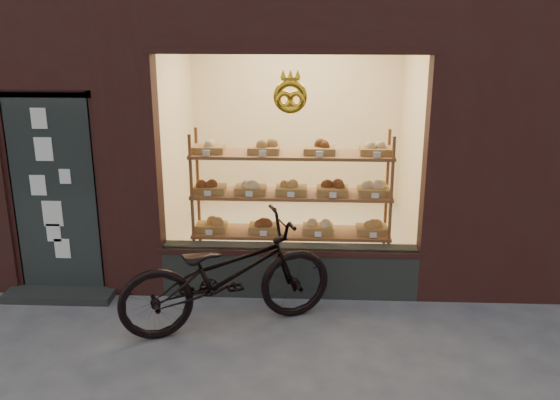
{
  "coord_description": "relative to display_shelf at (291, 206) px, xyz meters",
  "views": [
    {
      "loc": [
        0.63,
        -4.02,
        3.02
      ],
      "look_at": [
        0.35,
        2.0,
        1.11
      ],
      "focal_mm": 40.0,
      "sensor_mm": 36.0,
      "label": 1
    }
  ],
  "objects": [
    {
      "name": "display_shelf",
      "position": [
        0.0,
        0.0,
        0.0
      ],
      "size": [
        2.2,
        0.45,
        1.7
      ],
      "color": "brown",
      "rests_on": "ground"
    },
    {
      "name": "bicycle",
      "position": [
        -0.58,
        -1.15,
        -0.32
      ],
      "size": [
        2.2,
        1.45,
        1.09
      ],
      "primitive_type": "imported",
      "rotation": [
        0.0,
        0.0,
        1.95
      ],
      "color": "black",
      "rests_on": "ground"
    }
  ]
}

